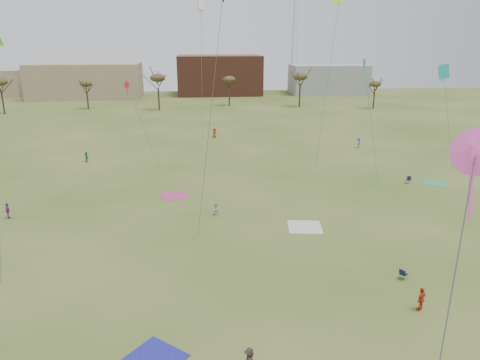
{
  "coord_description": "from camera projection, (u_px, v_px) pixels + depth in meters",
  "views": [
    {
      "loc": [
        -3.95,
        -24.67,
        17.27
      ],
      "look_at": [
        0.0,
        12.0,
        5.5
      ],
      "focal_mm": 33.46,
      "sensor_mm": 36.0,
      "label": 1
    }
  ],
  "objects": [
    {
      "name": "blanket_cream",
      "position": [
        305.0,
        227.0,
        42.7
      ],
      "size": [
        3.56,
        3.56,
        0.03
      ],
      "primitive_type": "cube",
      "rotation": [
        0.0,
        0.0,
        3.0
      ],
      "color": "silver",
      "rests_on": "ground"
    },
    {
      "name": "flyer_far_a",
      "position": [
        87.0,
        157.0,
        65.05
      ],
      "size": [
        0.94,
        1.44,
        1.48
      ],
      "primitive_type": "imported",
      "rotation": [
        0.0,
        0.0,
        1.97
      ],
      "color": "#34812B",
      "rests_on": "ground"
    },
    {
      "name": "tree_line",
      "position": [
        196.0,
        85.0,
        101.52
      ],
      "size": [
        117.44,
        49.32,
        8.91
      ],
      "color": "#3A2B1E",
      "rests_on": "ground"
    },
    {
      "name": "spectator_fore_c",
      "position": [
        249.0,
        360.0,
        23.93
      ],
      "size": [
        0.47,
        1.44,
        1.55
      ],
      "primitive_type": "imported",
      "rotation": [
        0.0,
        0.0,
        4.72
      ],
      "color": "brown",
      "rests_on": "ground"
    },
    {
      "name": "ground",
      "position": [
        260.0,
        316.0,
        29.03
      ],
      "size": [
        260.0,
        260.0,
        0.0
      ],
      "primitive_type": "plane",
      "color": "#365219",
      "rests_on": "ground"
    },
    {
      "name": "flyer_far_b",
      "position": [
        214.0,
        133.0,
        80.7
      ],
      "size": [
        0.99,
        0.97,
        1.72
      ],
      "primitive_type": "imported",
      "rotation": [
        0.0,
        0.0,
        0.74
      ],
      "color": "#A32E1B",
      "rests_on": "ground"
    },
    {
      "name": "spectator_fore_a",
      "position": [
        421.0,
        299.0,
        29.45
      ],
      "size": [
        1.04,
        0.92,
        1.69
      ],
      "primitive_type": "imported",
      "rotation": [
        0.0,
        0.0,
        3.78
      ],
      "color": "#C43F21",
      "rests_on": "ground"
    },
    {
      "name": "kites_aloft",
      "position": [
        236.0,
        13.0,
        46.94
      ],
      "size": [
        58.99,
        72.87,
        22.79
      ],
      "color": "blue",
      "rests_on": "ground"
    },
    {
      "name": "camp_chair_right",
      "position": [
        408.0,
        181.0,
        55.44
      ],
      "size": [
        0.74,
        0.74,
        0.87
      ],
      "rotation": [
        0.0,
        0.0,
        5.52
      ],
      "color": "#141538",
      "rests_on": "ground"
    },
    {
      "name": "blanket_blue",
      "position": [
        153.0,
        360.0,
        25.09
      ],
      "size": [
        4.23,
        4.23,
        0.03
      ],
      "primitive_type": "cube",
      "rotation": [
        0.0,
        0.0,
        2.43
      ],
      "color": "navy",
      "rests_on": "ground"
    },
    {
      "name": "blanket_olive",
      "position": [
        435.0,
        183.0,
        55.7
      ],
      "size": [
        3.87,
        3.87,
        0.03
      ],
      "primitive_type": "cube",
      "rotation": [
        0.0,
        0.0,
        2.45
      ],
      "color": "#369660",
      "rests_on": "ground"
    },
    {
      "name": "radio_tower",
      "position": [
        295.0,
        31.0,
        144.64
      ],
      "size": [
        1.51,
        1.72,
        41.0
      ],
      "color": "#9EA3A8",
      "rests_on": "ground"
    },
    {
      "name": "spectator_mid_d",
      "position": [
        8.0,
        211.0,
        44.52
      ],
      "size": [
        0.71,
        1.03,
        1.63
      ],
      "primitive_type": "imported",
      "rotation": [
        0.0,
        0.0,
        1.94
      ],
      "color": "#82367E",
      "rests_on": "ground"
    },
    {
      "name": "camp_chair_center",
      "position": [
        403.0,
        276.0,
        33.43
      ],
      "size": [
        0.73,
        0.72,
        0.87
      ],
      "rotation": [
        0.0,
        0.0,
        2.2
      ],
      "color": "#151C3A",
      "rests_on": "ground"
    },
    {
      "name": "blanket_plum",
      "position": [
        173.0,
        196.0,
        51.15
      ],
      "size": [
        3.8,
        3.8,
        0.03
      ],
      "primitive_type": "cube",
      "rotation": [
        0.0,
        0.0,
        1.9
      ],
      "color": "#B6386E",
      "rests_on": "ground"
    },
    {
      "name": "flyer_far_c",
      "position": [
        359.0,
        143.0,
        73.28
      ],
      "size": [
        1.05,
        1.23,
        1.64
      ],
      "primitive_type": "imported",
      "rotation": [
        0.0,
        0.0,
        4.2
      ],
      "color": "#1F4790",
      "rests_on": "ground"
    },
    {
      "name": "building_brick",
      "position": [
        219.0,
        75.0,
        141.37
      ],
      "size": [
        26.0,
        16.0,
        12.0
      ],
      "primitive_type": "cube",
      "color": "brown",
      "rests_on": "ground"
    },
    {
      "name": "building_grey",
      "position": [
        328.0,
        79.0,
        143.51
      ],
      "size": [
        24.0,
        12.0,
        9.0
      ],
      "primitive_type": "cube",
      "color": "gray",
      "rests_on": "ground"
    },
    {
      "name": "spectator_mid_e",
      "position": [
        216.0,
        209.0,
        45.26
      ],
      "size": [
        0.83,
        0.73,
        1.43
      ],
      "primitive_type": "imported",
      "rotation": [
        0.0,
        0.0,
        5.96
      ],
      "color": "#BCBCBC",
      "rests_on": "ground"
    },
    {
      "name": "building_tan",
      "position": [
        86.0,
        81.0,
        132.86
      ],
      "size": [
        32.0,
        14.0,
        10.0
      ],
      "primitive_type": "cube",
      "color": "#937F60",
      "rests_on": "ground"
    }
  ]
}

